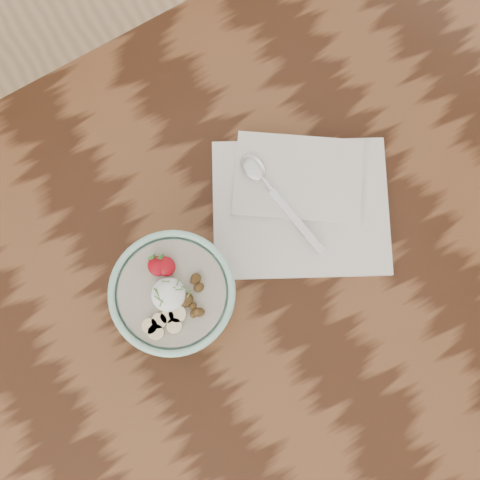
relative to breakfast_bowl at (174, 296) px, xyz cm
name	(u,v)px	position (x,y,z in cm)	size (l,w,h in cm)	color
table	(161,330)	(-4.98, -1.47, -15.33)	(160.00, 90.00, 75.00)	#33190C
breakfast_bowl	(174,296)	(0.00, 0.00, 0.00)	(17.89, 17.89, 11.88)	#9BD1BC
napkin	(300,201)	(24.26, 3.77, -5.32)	(34.75, 32.70, 1.69)	silver
spoon	(264,181)	(20.82, 9.19, -3.91)	(4.76, 19.68, 1.02)	silver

